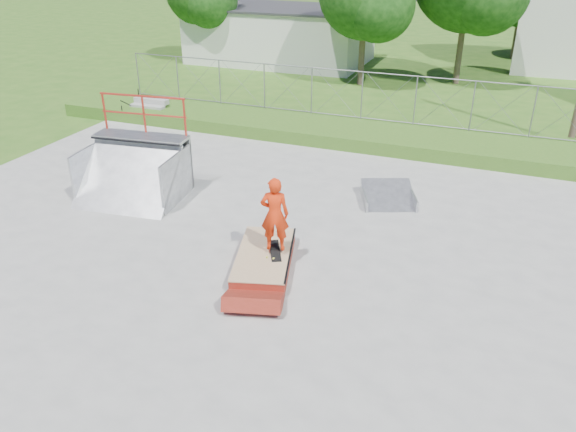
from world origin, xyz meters
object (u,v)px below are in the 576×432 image
skater (275,217)px  grind_box (264,260)px  flat_bank_ramp (388,196)px  quarter_pipe (128,154)px

skater → grind_box: bearing=3.0°
flat_bank_ramp → grind_box: bearing=-134.4°
quarter_pipe → grind_box: bearing=-28.7°
grind_box → flat_bank_ramp: size_ratio=1.80×
quarter_pipe → skater: bearing=-27.0°
flat_bank_ramp → skater: bearing=-132.1°
grind_box → skater: (0.23, 0.09, 1.08)m
grind_box → flat_bank_ramp: 4.79m
flat_bank_ramp → skater: 4.74m
quarter_pipe → skater: size_ratio=1.60×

